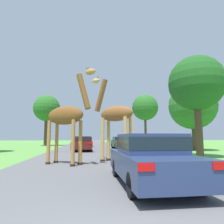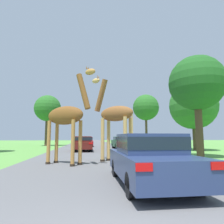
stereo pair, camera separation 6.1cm
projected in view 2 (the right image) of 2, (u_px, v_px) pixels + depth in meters
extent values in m
cube|color=#5B5B5E|center=(92.00, 145.00, 31.24)|extent=(8.36, 120.00, 0.00)
cylinder|color=tan|center=(103.00, 140.00, 10.97)|extent=(0.19, 0.19, 2.37)
cylinder|color=#2D2319|center=(102.00, 160.00, 10.83)|extent=(0.25, 0.25, 0.12)
cylinder|color=tan|center=(109.00, 139.00, 11.42)|extent=(0.19, 0.19, 2.37)
cylinder|color=#2D2319|center=(109.00, 160.00, 11.28)|extent=(0.25, 0.25, 0.12)
cylinder|color=tan|center=(125.00, 140.00, 10.13)|extent=(0.19, 0.19, 2.37)
cylinder|color=#2D2319|center=(125.00, 162.00, 9.99)|extent=(0.25, 0.25, 0.12)
cylinder|color=tan|center=(131.00, 140.00, 10.57)|extent=(0.19, 0.19, 2.37)
cylinder|color=#2D2319|center=(131.00, 161.00, 10.43)|extent=(0.25, 0.25, 0.12)
ellipsoid|color=brown|center=(116.00, 114.00, 10.95)|extent=(1.98, 1.89, 0.84)
cylinder|color=brown|center=(101.00, 95.00, 11.72)|extent=(0.87, 0.83, 1.93)
ellipsoid|color=tan|center=(96.00, 81.00, 12.07)|extent=(0.58, 0.56, 0.30)
cylinder|color=tan|center=(132.00, 125.00, 10.29)|extent=(0.07, 0.07, 1.30)
cone|color=brown|center=(97.00, 76.00, 11.95)|extent=(0.07, 0.07, 0.16)
cone|color=brown|center=(99.00, 77.00, 12.06)|extent=(0.07, 0.07, 0.16)
cylinder|color=#B77F3D|center=(80.00, 142.00, 9.68)|extent=(0.18, 0.18, 2.14)
cylinder|color=#2D2319|center=(80.00, 164.00, 9.56)|extent=(0.23, 0.23, 0.11)
cylinder|color=#B77F3D|center=(73.00, 143.00, 9.20)|extent=(0.18, 0.18, 2.14)
cylinder|color=#2D2319|center=(72.00, 165.00, 9.08)|extent=(0.23, 0.23, 0.11)
cylinder|color=#B77F3D|center=(57.00, 142.00, 10.41)|extent=(0.18, 0.18, 2.14)
cylinder|color=#2D2319|center=(56.00, 162.00, 10.29)|extent=(0.23, 0.23, 0.11)
cylinder|color=#B77F3D|center=(49.00, 142.00, 9.93)|extent=(0.18, 0.18, 2.14)
cylinder|color=#2D2319|center=(48.00, 163.00, 9.80)|extent=(0.23, 0.23, 0.11)
ellipsoid|color=brown|center=(65.00, 115.00, 9.97)|extent=(2.17, 1.80, 0.93)
cylinder|color=brown|center=(83.00, 91.00, 9.59)|extent=(0.82, 0.70, 1.81)
ellipsoid|color=#B77F3D|center=(90.00, 72.00, 9.52)|extent=(0.60, 0.52, 0.30)
cylinder|color=#B77F3D|center=(49.00, 128.00, 10.39)|extent=(0.06, 0.06, 1.18)
cone|color=brown|center=(88.00, 68.00, 9.68)|extent=(0.07, 0.07, 0.16)
cone|color=brown|center=(87.00, 67.00, 9.57)|extent=(0.07, 0.07, 0.16)
cube|color=navy|center=(149.00, 164.00, 5.72)|extent=(1.78, 4.12, 0.63)
cube|color=navy|center=(148.00, 143.00, 5.79)|extent=(1.60, 1.85, 0.54)
cube|color=#19232D|center=(148.00, 142.00, 5.79)|extent=(1.62, 1.87, 0.32)
cube|color=red|center=(144.00, 167.00, 3.62)|extent=(0.32, 0.03, 0.15)
cube|color=red|center=(219.00, 166.00, 3.79)|extent=(0.32, 0.03, 0.15)
cylinder|color=black|center=(118.00, 168.00, 6.81)|extent=(0.36, 0.56, 0.56)
cylinder|color=black|center=(158.00, 167.00, 6.98)|extent=(0.36, 0.56, 0.56)
cylinder|color=black|center=(135.00, 185.00, 4.38)|extent=(0.36, 0.56, 0.56)
cylinder|color=black|center=(196.00, 183.00, 4.55)|extent=(0.36, 0.56, 0.56)
cube|color=maroon|center=(86.00, 143.00, 28.33)|extent=(1.87, 4.47, 0.52)
cube|color=maroon|center=(86.00, 139.00, 28.40)|extent=(1.68, 2.01, 0.56)
cube|color=#19232D|center=(86.00, 139.00, 28.41)|extent=(1.70, 2.03, 0.34)
cube|color=red|center=(80.00, 142.00, 26.05)|extent=(0.34, 0.03, 0.13)
cube|color=red|center=(92.00, 142.00, 26.24)|extent=(0.34, 0.03, 0.13)
cylinder|color=black|center=(81.00, 144.00, 29.54)|extent=(0.37, 0.63, 0.63)
cylinder|color=black|center=(91.00, 144.00, 29.72)|extent=(0.37, 0.63, 0.63)
cylinder|color=black|center=(81.00, 145.00, 26.90)|extent=(0.37, 0.63, 0.63)
cylinder|color=black|center=(92.00, 144.00, 27.08)|extent=(0.37, 0.63, 0.63)
cube|color=#561914|center=(83.00, 145.00, 19.07)|extent=(1.84, 4.06, 0.62)
cube|color=#561914|center=(83.00, 139.00, 19.14)|extent=(1.66, 1.83, 0.51)
cube|color=#19232D|center=(83.00, 139.00, 19.14)|extent=(1.68, 1.85, 0.31)
cube|color=red|center=(73.00, 143.00, 16.99)|extent=(0.33, 0.03, 0.15)
cube|color=red|center=(91.00, 143.00, 17.17)|extent=(0.33, 0.03, 0.15)
cylinder|color=black|center=(75.00, 147.00, 20.15)|extent=(0.37, 0.60, 0.60)
cylinder|color=black|center=(90.00, 147.00, 20.32)|extent=(0.37, 0.60, 0.60)
cylinder|color=black|center=(74.00, 149.00, 17.75)|extent=(0.37, 0.60, 0.60)
cylinder|color=black|center=(90.00, 148.00, 17.92)|extent=(0.37, 0.60, 0.60)
cube|color=#144C28|center=(121.00, 143.00, 22.45)|extent=(1.70, 4.76, 0.70)
cube|color=#144C28|center=(121.00, 138.00, 22.52)|extent=(1.53, 2.14, 0.41)
cube|color=#19232D|center=(121.00, 138.00, 22.52)|extent=(1.55, 2.17, 0.25)
cube|color=red|center=(118.00, 142.00, 20.04)|extent=(0.31, 0.03, 0.17)
cube|color=red|center=(132.00, 142.00, 20.21)|extent=(0.31, 0.03, 0.17)
cylinder|color=black|center=(114.00, 146.00, 23.74)|extent=(0.34, 0.61, 0.61)
cylinder|color=black|center=(125.00, 146.00, 23.90)|extent=(0.34, 0.61, 0.61)
cylinder|color=black|center=(117.00, 147.00, 20.92)|extent=(0.34, 0.61, 0.61)
cylinder|color=black|center=(130.00, 147.00, 21.08)|extent=(0.34, 0.61, 0.61)
cylinder|color=#4C3828|center=(146.00, 128.00, 33.80)|extent=(0.39, 0.39, 5.70)
sphere|color=#286623|center=(146.00, 107.00, 34.24)|extent=(4.45, 4.45, 4.45)
cylinder|color=#4C3828|center=(199.00, 124.00, 13.06)|extent=(0.47, 0.47, 4.38)
sphere|color=#1E561E|center=(197.00, 83.00, 13.41)|extent=(3.69, 3.69, 3.69)
cylinder|color=#4C3828|center=(47.00, 129.00, 30.40)|extent=(0.52, 0.52, 5.13)
sphere|color=#286623|center=(48.00, 108.00, 30.79)|extent=(4.03, 4.03, 4.03)
cylinder|color=#4C3828|center=(194.00, 131.00, 20.02)|extent=(0.40, 0.40, 3.78)
sphere|color=#2D7028|center=(193.00, 106.00, 20.34)|extent=(4.78, 4.78, 4.78)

